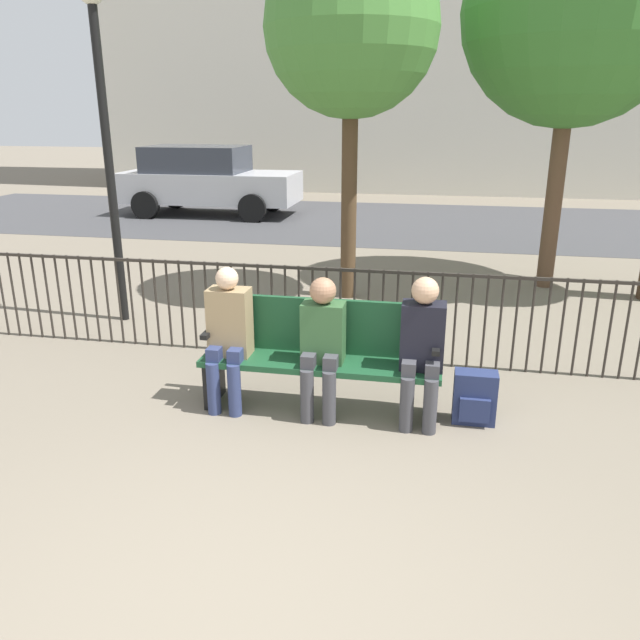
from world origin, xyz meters
TOP-DOWN VIEW (x-y plane):
  - ground_plane at (0.00, 0.00)m, footprint 80.00×80.00m
  - park_bench at (0.00, 2.47)m, footprint 1.98×0.45m
  - seated_person_0 at (-0.76, 2.34)m, footprint 0.34×0.39m
  - seated_person_1 at (0.03, 2.33)m, footprint 0.34×0.39m
  - seated_person_2 at (0.82, 2.34)m, footprint 0.34×0.39m
  - backpack at (1.26, 2.41)m, footprint 0.34×0.22m
  - fence_railing at (-0.02, 3.55)m, footprint 9.01×0.03m
  - tree_1 at (2.43, 6.87)m, footprint 2.87×2.87m
  - tree_2 at (-0.28, 5.81)m, footprint 2.11×2.11m
  - lamp_post at (-2.78, 4.32)m, footprint 0.28×0.28m
  - street_surface at (0.00, 12.00)m, footprint 24.00×6.00m
  - parked_car_0 at (-4.67, 12.20)m, footprint 4.20×1.94m

SIDE VIEW (x-z plane):
  - ground_plane at x=0.00m, z-range 0.00..0.00m
  - street_surface at x=0.00m, z-range 0.00..0.01m
  - backpack at x=1.26m, z-range 0.00..0.43m
  - park_bench at x=0.00m, z-range 0.04..0.96m
  - fence_railing at x=-0.02m, z-range 0.08..1.03m
  - seated_person_1 at x=0.03m, z-range 0.07..1.23m
  - seated_person_0 at x=-0.76m, z-range 0.07..1.27m
  - seated_person_2 at x=0.82m, z-range 0.07..1.27m
  - parked_car_0 at x=-4.67m, z-range 0.03..1.65m
  - lamp_post at x=-2.78m, z-range 0.59..4.31m
  - tree_2 at x=-0.28m, z-range 1.12..5.53m
  - tree_1 at x=2.43m, z-range 1.07..6.10m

